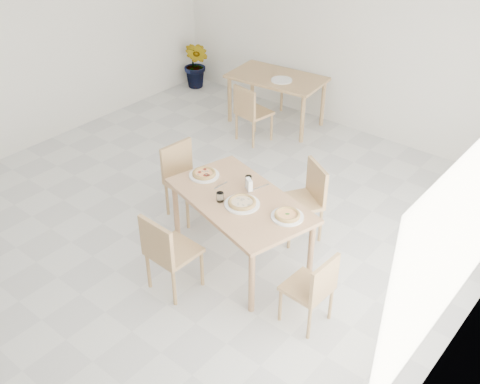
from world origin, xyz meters
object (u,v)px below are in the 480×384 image
Objects in this scene: chair_east at (314,287)px; second_table at (277,82)px; chair_south at (167,250)px; chair_west at (184,175)px; chair_back_n at (302,76)px; potted_plant at (197,65)px; plate_empty at (282,80)px; napkin_holder at (249,185)px; chair_back_s at (250,110)px; tumbler_a at (249,180)px; pizza_pepperoni at (204,173)px; chair_north at (306,196)px; plate_pepperoni at (204,175)px; plate_mushroom at (242,204)px; tumbler_b at (220,197)px; pizza_mushroom at (242,202)px; pizza_margherita at (287,215)px; main_table at (240,205)px; plate_margherita at (287,217)px.

second_table is (-2.71, 3.10, 0.21)m from chair_east.
chair_south is 1.00× the size of chair_west.
chair_back_n reaches higher than potted_plant.
potted_plant is at bearing 170.43° from plate_empty.
chair_east is 0.83× the size of chair_back_n.
second_table is (-1.60, 2.62, -0.15)m from napkin_holder.
chair_west is at bearing 114.50° from chair_back_s.
chair_back_n is at bearing 115.43° from tumbler_a.
pizza_pepperoni is at bearing -159.23° from tumbler_a.
chair_north is 1.12m from plate_pepperoni.
tumbler_a reaches higher than chair_east.
tumbler_b reaches higher than plate_mushroom.
napkin_holder reaches higher than tumbler_b.
pizza_mushroom is at bearing -71.48° from chair_north.
pizza_mushroom reaches higher than plate_mushroom.
plate_mushroom is 3.98m from chair_back_n.
plate_mushroom is at bearing -69.71° from chair_back_n.
plate_pepperoni is at bearing -138.93° from napkin_holder.
chair_north is 9.37× the size of tumbler_a.
pizza_mushroom and pizza_pepperoni have the same top height.
chair_west reaches higher than pizza_margherita.
plate_empty is at bearing -83.45° from chair_back_n.
chair_west is 2.76× the size of pizza_margherita.
napkin_holder reaches higher than chair_back_s.
chair_west is at bearing -48.76° from potted_plant.
plate_pepperoni is at bearing 166.12° from pizza_mushroom.
second_table is (-1.63, 2.80, -0.01)m from main_table.
pizza_margherita is 0.38× the size of potted_plant.
chair_back_s is (-1.00, 2.01, -0.27)m from plate_pepperoni.
chair_back_n reaches higher than napkin_holder.
tumbler_b is at bearing -43.57° from potted_plant.
chair_north reaches higher than pizza_mushroom.
chair_west is 0.56m from plate_pepperoni.
potted_plant is (-2.93, 2.96, -0.35)m from plate_pepperoni.
pizza_margherita is at bearing 18.98° from main_table.
pizza_margherita is 0.34× the size of chair_back_n.
napkin_holder is at bearing -85.24° from chair_north.
napkin_holder is at bearing 9.21° from plate_pepperoni.
chair_north is 0.92m from pizza_mushroom.
chair_north is 2.71× the size of plate_pepperoni.
main_table is 1.07m from chair_west.
chair_east is at bearing -31.62° from plate_margherita.
tumbler_b is at bearing -69.52° from second_table.
chair_back_s reaches higher than chair_east.
chair_back_n is at bearing 85.17° from second_table.
chair_north reaches higher than plate_pepperoni.
second_table is 1.76× the size of potted_plant.
chair_south reaches higher than pizza_margherita.
chair_back_s is (-1.53, 1.92, -0.32)m from napkin_holder.
plate_pepperoni is at bearing 177.46° from plate_margherita.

